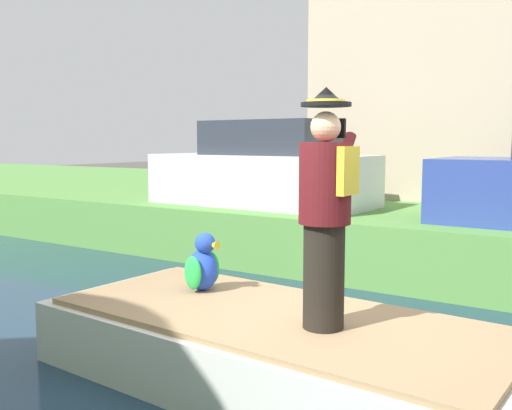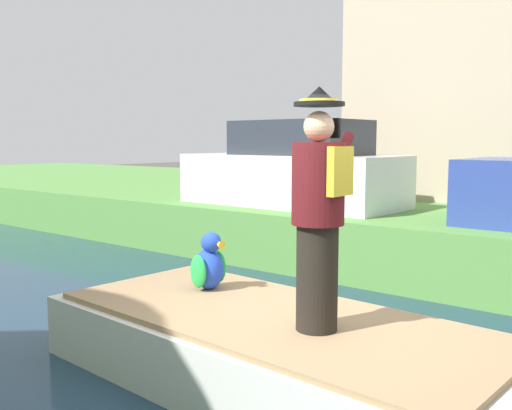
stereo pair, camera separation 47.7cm
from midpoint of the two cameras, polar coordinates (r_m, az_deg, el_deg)
The scene contains 6 objects.
ground_plane at distance 5.01m, azimuth 7.73°, elevation -19.20°, with size 80.00×80.00×0.00m, color #4C4742.
canal_water at distance 4.99m, azimuth 7.74°, elevation -18.68°, with size 6.55×48.00×0.10m, color #1E384C.
boat at distance 5.02m, azimuth 4.48°, elevation -14.15°, with size 2.01×4.29×0.61m.
person_pirate at distance 4.38m, azimuth 9.36°, elevation -0.57°, with size 0.61×0.42×1.85m.
parrot_plush at distance 5.64m, azimuth -2.28°, elevation -5.95°, with size 0.36×0.34×0.57m.
parked_car_white at distance 10.31m, azimuth 5.02°, elevation 3.48°, with size 1.81×4.05×1.50m.
Camera 2 is at (-3.75, -2.51, 2.16)m, focal length 40.35 mm.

